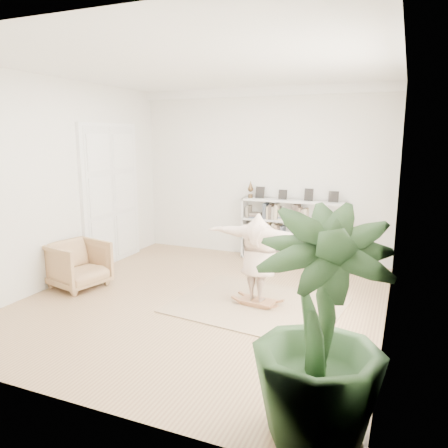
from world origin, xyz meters
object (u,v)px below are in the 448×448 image
object	(u,v)px
armchair	(78,265)
rocker_board	(258,301)
bookshelf	(293,231)
person	(258,255)
houseplant	(319,328)

from	to	relation	value
armchair	rocker_board	distance (m)	3.21
bookshelf	person	xyz separation A→B (m)	(0.13, -2.69, 0.19)
bookshelf	rocker_board	size ratio (longest dim) A/B	3.86
rocker_board	houseplant	world-z (taller)	houseplant
rocker_board	bookshelf	bearing A→B (deg)	99.24
rocker_board	houseplant	distance (m)	3.18
armchair	rocker_board	xyz separation A→B (m)	(3.17, 0.38, -0.33)
person	houseplant	distance (m)	3.04
armchair	houseplant	bearing A→B (deg)	-103.22
bookshelf	person	size ratio (longest dim) A/B	1.30
bookshelf	rocker_board	bearing A→B (deg)	-87.24
rocker_board	houseplant	size ratio (longest dim) A/B	0.28
person	bookshelf	bearing A→B (deg)	-80.76
armchair	bookshelf	bearing A→B (deg)	-31.44
bookshelf	armchair	bearing A→B (deg)	-134.79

